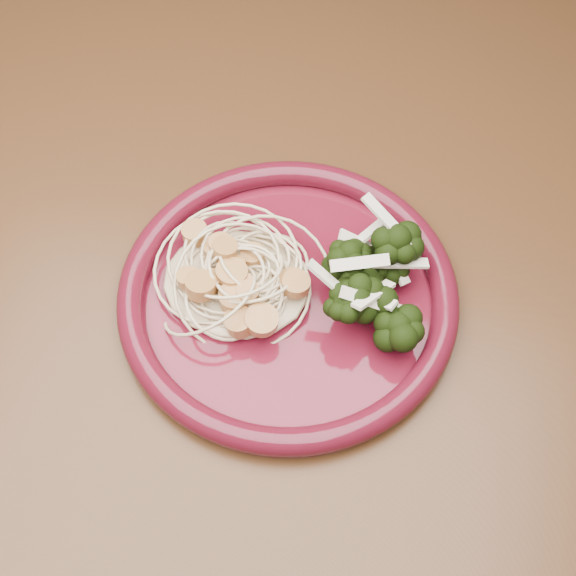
# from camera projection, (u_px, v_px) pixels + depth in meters

# --- Properties ---
(dining_table) EXTENTS (1.20, 0.80, 0.75)m
(dining_table) POSITION_uv_depth(u_px,v_px,m) (363.00, 303.00, 0.76)
(dining_table) COLOR #472814
(dining_table) RESTS_ON ground
(dinner_plate) EXTENTS (0.27, 0.27, 0.02)m
(dinner_plate) POSITION_uv_depth(u_px,v_px,m) (288.00, 295.00, 0.64)
(dinner_plate) COLOR #540D1B
(dinner_plate) RESTS_ON dining_table
(spaghetti_pile) EXTENTS (0.12, 0.10, 0.03)m
(spaghetti_pile) POSITION_uv_depth(u_px,v_px,m) (236.00, 277.00, 0.63)
(spaghetti_pile) COLOR beige
(spaghetti_pile) RESTS_ON dinner_plate
(scallop_cluster) EXTENTS (0.12, 0.12, 0.04)m
(scallop_cluster) POSITION_uv_depth(u_px,v_px,m) (233.00, 253.00, 0.61)
(scallop_cluster) COLOR tan
(scallop_cluster) RESTS_ON spaghetti_pile
(broccoli_pile) EXTENTS (0.08, 0.13, 0.05)m
(broccoli_pile) POSITION_uv_depth(u_px,v_px,m) (354.00, 297.00, 0.61)
(broccoli_pile) COLOR black
(broccoli_pile) RESTS_ON dinner_plate
(onion_garnish) EXTENTS (0.06, 0.08, 0.05)m
(onion_garnish) POSITION_uv_depth(u_px,v_px,m) (357.00, 276.00, 0.59)
(onion_garnish) COLOR beige
(onion_garnish) RESTS_ON broccoli_pile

